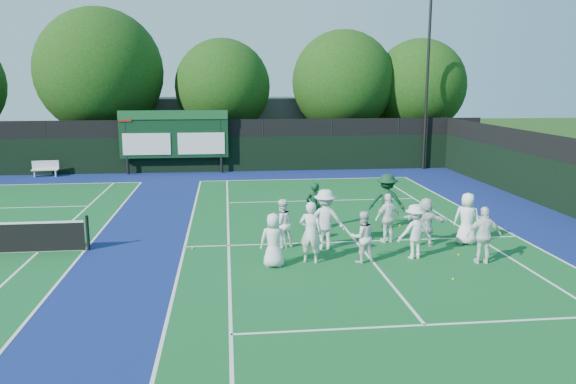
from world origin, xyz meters
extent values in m
plane|color=#193A0F|center=(0.00, 0.00, 0.00)|extent=(120.00, 120.00, 0.00)
cube|color=navy|center=(-6.00, 1.00, 0.00)|extent=(34.00, 32.00, 0.01)
cube|color=#115423|center=(0.00, 1.00, 0.01)|extent=(10.97, 23.77, 0.00)
cube|color=silver|center=(0.00, 12.88, 0.01)|extent=(10.97, 0.08, 0.00)
cube|color=silver|center=(-5.49, 1.00, 0.01)|extent=(0.08, 23.77, 0.00)
cube|color=silver|center=(5.49, 1.00, 0.01)|extent=(0.08, 23.77, 0.00)
cube|color=silver|center=(-4.12, 1.00, 0.01)|extent=(0.08, 23.77, 0.00)
cube|color=silver|center=(4.12, 1.00, 0.01)|extent=(0.08, 23.77, 0.00)
cube|color=silver|center=(0.00, -5.40, 0.01)|extent=(8.23, 0.08, 0.00)
cube|color=silver|center=(0.00, 7.40, 0.01)|extent=(8.23, 0.08, 0.00)
cube|color=silver|center=(0.00, 1.00, 0.01)|extent=(0.08, 12.80, 0.00)
cube|color=silver|center=(-14.00, 12.88, 0.01)|extent=(10.97, 0.08, 0.00)
cube|color=silver|center=(-8.52, 1.00, 0.01)|extent=(0.08, 23.77, 0.00)
cube|color=silver|center=(-9.88, 1.00, 0.01)|extent=(0.08, 23.77, 0.00)
cube|color=black|center=(-6.00, 16.00, 1.00)|extent=(34.00, 0.08, 2.00)
cube|color=black|center=(-6.00, 16.00, 2.50)|extent=(34.00, 0.05, 1.00)
cylinder|color=black|center=(-9.60, 15.60, 1.75)|extent=(0.16, 0.16, 3.50)
cylinder|color=black|center=(-4.40, 15.60, 1.75)|extent=(0.16, 0.16, 3.50)
cube|color=black|center=(-7.00, 15.60, 2.20)|extent=(6.00, 0.15, 2.60)
cube|color=#154A22|center=(-7.00, 15.50, 3.30)|extent=(6.00, 0.05, 0.50)
cube|color=silver|center=(-8.50, 15.50, 1.70)|extent=(2.60, 0.04, 1.20)
cube|color=silver|center=(-5.50, 15.50, 1.70)|extent=(2.60, 0.04, 1.20)
cube|color=maroon|center=(-9.60, 15.50, 3.20)|extent=(0.70, 0.04, 0.50)
cube|color=#555459|center=(-2.00, 24.00, 2.00)|extent=(18.00, 6.00, 4.00)
cylinder|color=black|center=(7.50, 15.70, 5.00)|extent=(0.16, 0.16, 10.00)
cylinder|color=black|center=(-8.40, 1.00, 0.55)|extent=(0.10, 0.10, 1.10)
cube|color=silver|center=(-13.96, 15.30, 0.39)|extent=(1.41, 0.52, 0.06)
cube|color=silver|center=(-13.96, 15.44, 0.64)|extent=(1.37, 0.21, 0.46)
cube|color=silver|center=(-14.51, 15.30, 0.18)|extent=(0.09, 0.33, 0.37)
cube|color=silver|center=(-13.41, 15.30, 0.18)|extent=(0.09, 0.33, 0.37)
cylinder|color=black|center=(-11.62, 19.50, 1.41)|extent=(0.44, 0.44, 2.83)
sphere|color=#12350C|center=(-11.62, 19.50, 5.68)|extent=(7.62, 7.62, 7.62)
sphere|color=#12350C|center=(-11.02, 19.80, 4.92)|extent=(5.33, 5.33, 5.33)
cylinder|color=black|center=(-4.25, 19.50, 1.30)|extent=(0.44, 0.44, 2.59)
sphere|color=#12350C|center=(-4.25, 19.50, 4.80)|extent=(5.89, 5.89, 5.89)
sphere|color=#12350C|center=(-3.65, 19.80, 4.21)|extent=(4.12, 4.12, 4.12)
cylinder|color=black|center=(3.36, 19.50, 1.32)|extent=(0.44, 0.44, 2.64)
sphere|color=#12350C|center=(3.36, 19.50, 5.08)|extent=(6.50, 6.50, 6.50)
sphere|color=#12350C|center=(3.96, 19.80, 4.43)|extent=(4.55, 4.55, 4.55)
cylinder|color=black|center=(8.37, 19.50, 1.30)|extent=(0.44, 0.44, 2.60)
sphere|color=#12350C|center=(8.37, 19.50, 4.84)|extent=(5.98, 5.98, 5.98)
sphere|color=#12350C|center=(8.97, 19.80, 4.25)|extent=(4.18, 4.18, 4.18)
sphere|color=#ABC617|center=(-0.32, 1.17, 0.03)|extent=(0.07, 0.07, 0.07)
sphere|color=#ABC617|center=(1.70, -2.81, 0.03)|extent=(0.07, 0.07, 0.07)
sphere|color=#ABC617|center=(-5.23, 0.74, 0.03)|extent=(0.07, 0.07, 0.07)
sphere|color=#ABC617|center=(2.01, 2.74, 0.03)|extent=(0.07, 0.07, 0.07)
sphere|color=#ABC617|center=(2.71, -0.80, 0.03)|extent=(0.07, 0.07, 0.07)
imported|color=white|center=(-2.87, -1.19, 0.77)|extent=(0.79, 0.55, 1.54)
imported|color=silver|center=(-1.79, -0.92, 0.90)|extent=(0.76, 0.64, 1.79)
imported|color=silver|center=(-0.31, -1.04, 0.75)|extent=(0.81, 0.68, 1.50)
imported|color=white|center=(1.29, -0.88, 0.81)|extent=(1.14, 0.79, 1.62)
imported|color=white|center=(3.08, -1.55, 0.83)|extent=(1.01, 0.52, 1.66)
imported|color=white|center=(-2.46, 0.64, 0.77)|extent=(0.91, 0.81, 1.55)
imported|color=silver|center=(-1.14, 0.36, 0.94)|extent=(1.31, 0.89, 1.88)
imported|color=white|center=(1.00, 0.86, 0.80)|extent=(1.01, 0.66, 1.60)
imported|color=silver|center=(2.07, 0.39, 0.77)|extent=(1.50, 0.96, 1.55)
imported|color=white|center=(3.42, 0.36, 0.83)|extent=(0.94, 0.77, 1.67)
imported|color=#0E351E|center=(-1.14, 2.61, 0.85)|extent=(0.71, 0.56, 1.70)
imported|color=#0F371D|center=(1.48, 2.67, 0.96)|extent=(1.40, 1.05, 1.93)
camera|label=1|loc=(-4.13, -16.17, 5.10)|focal=35.00mm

